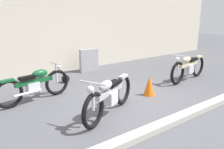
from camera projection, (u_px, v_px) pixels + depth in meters
name	position (u px, v px, depth m)	size (l,w,h in m)	color
ground_plane	(129.00, 101.00, 5.91)	(40.00, 40.00, 0.00)	#56565B
building_wall	(60.00, 33.00, 8.63)	(18.00, 0.30, 2.95)	beige
curb_strip	(175.00, 119.00, 4.75)	(18.00, 0.24, 0.12)	#B7B2A8
stone_marker	(89.00, 60.00, 8.79)	(0.73, 0.20, 0.88)	#9E9EA3
helmet	(66.00, 79.00, 7.44)	(0.26, 0.26, 0.26)	black
traffic_cone	(149.00, 86.00, 6.26)	(0.32, 0.32, 0.55)	orange
motorcycle_green	(35.00, 85.00, 5.82)	(2.03, 0.61, 0.91)	black
motorcycle_cream	(188.00, 67.00, 7.62)	(2.13, 0.61, 0.96)	black
motorcycle_silver	(109.00, 96.00, 4.99)	(1.96, 1.07, 0.95)	black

